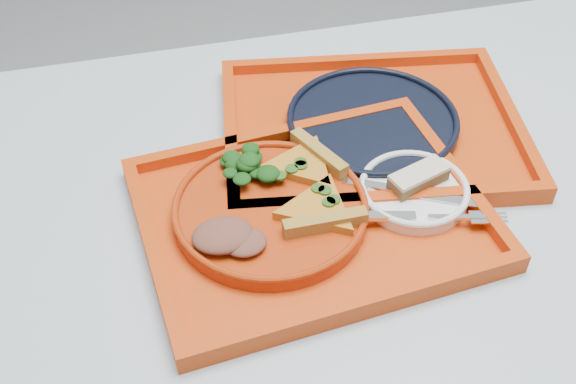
% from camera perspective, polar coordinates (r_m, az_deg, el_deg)
% --- Properties ---
extents(table, '(1.60, 0.80, 0.75)m').
position_cam_1_polar(table, '(1.17, 14.79, 0.09)').
color(table, '#ABB3BF').
rests_on(table, ground).
extents(tray_main, '(0.48, 0.39, 0.01)m').
position_cam_1_polar(tray_main, '(0.98, 1.89, -2.03)').
color(tray_main, '#C0370A').
rests_on(tray_main, table).
extents(tray_far, '(0.50, 0.42, 0.01)m').
position_cam_1_polar(tray_far, '(1.12, 6.62, 4.86)').
color(tray_far, '#C0370A').
rests_on(tray_far, table).
extents(dinner_plate, '(0.26, 0.26, 0.02)m').
position_cam_1_polar(dinner_plate, '(0.96, -1.41, -1.57)').
color(dinner_plate, '#AA2E0B').
rests_on(dinner_plate, tray_main).
extents(side_plate, '(0.15, 0.15, 0.01)m').
position_cam_1_polar(side_plate, '(1.01, 9.89, -0.05)').
color(side_plate, white).
rests_on(side_plate, tray_main).
extents(navy_plate, '(0.26, 0.26, 0.02)m').
position_cam_1_polar(navy_plate, '(1.11, 6.67, 5.42)').
color(navy_plate, black).
rests_on(navy_plate, tray_far).
extents(pizza_slice_a, '(0.11, 0.13, 0.02)m').
position_cam_1_polar(pizza_slice_a, '(0.94, 2.45, -1.09)').
color(pizza_slice_a, gold).
rests_on(pizza_slice_a, dinner_plate).
extents(pizza_slice_b, '(0.15, 0.15, 0.02)m').
position_cam_1_polar(pizza_slice_b, '(1.01, 1.14, 2.36)').
color(pizza_slice_b, gold).
rests_on(pizza_slice_b, dinner_plate).
extents(salad_heap, '(0.08, 0.07, 0.04)m').
position_cam_1_polar(salad_heap, '(0.99, -3.63, 2.28)').
color(salad_heap, black).
rests_on(salad_heap, dinner_plate).
extents(meat_portion, '(0.08, 0.06, 0.02)m').
position_cam_1_polar(meat_portion, '(0.91, -5.18, -3.43)').
color(meat_portion, brown).
rests_on(meat_portion, dinner_plate).
extents(dessert_bar, '(0.09, 0.06, 0.02)m').
position_cam_1_polar(dessert_bar, '(1.00, 10.28, 1.12)').
color(dessert_bar, '#4C3319').
rests_on(dessert_bar, side_plate).
extents(knife, '(0.17, 0.10, 0.01)m').
position_cam_1_polar(knife, '(0.99, 9.58, 0.02)').
color(knife, silver).
rests_on(knife, side_plate).
extents(fork, '(0.18, 0.07, 0.01)m').
position_cam_1_polar(fork, '(0.96, 10.92, -1.90)').
color(fork, silver).
rests_on(fork, side_plate).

